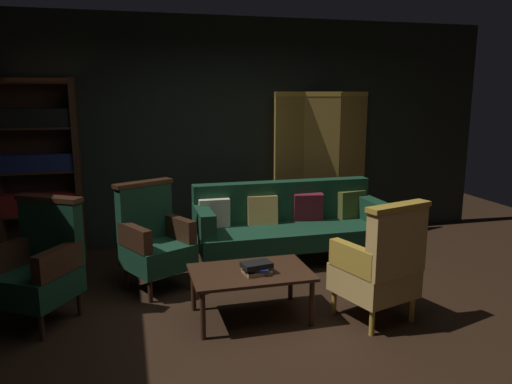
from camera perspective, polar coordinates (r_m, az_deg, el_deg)
ground_plane at (r=4.31m, az=2.82°, el=-14.58°), size 10.00×10.00×0.00m
back_wall at (r=6.27m, az=-3.90°, el=6.96°), size 7.20×0.10×2.80m
folding_screen at (r=6.45m, az=7.54°, el=3.31°), size 1.32×0.19×1.90m
bookshelf at (r=6.01m, az=-23.91°, el=2.58°), size 0.90×0.32×2.05m
velvet_couch at (r=5.62m, az=3.72°, el=-3.36°), size 2.12×0.78×0.88m
coffee_table at (r=4.20m, az=-0.64°, el=-9.73°), size 1.00×0.64×0.42m
armchair_gilt_accent at (r=4.24m, az=14.19°, el=-8.22°), size 0.72×0.72×1.04m
armchair_wing_left at (r=4.49m, az=-23.70°, el=-7.73°), size 0.80×0.80×1.04m
armchair_wing_right at (r=4.91m, az=-11.72°, el=-5.37°), size 0.78×0.78×1.04m
book_tan_leather at (r=4.12m, az=0.07°, el=-9.22°), size 0.23×0.20×0.03m
book_navy_cloth at (r=4.11m, az=0.07°, el=-8.86°), size 0.23×0.20×0.02m
book_black_cloth at (r=4.10m, az=0.07°, el=-8.43°), size 0.27×0.20×0.04m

